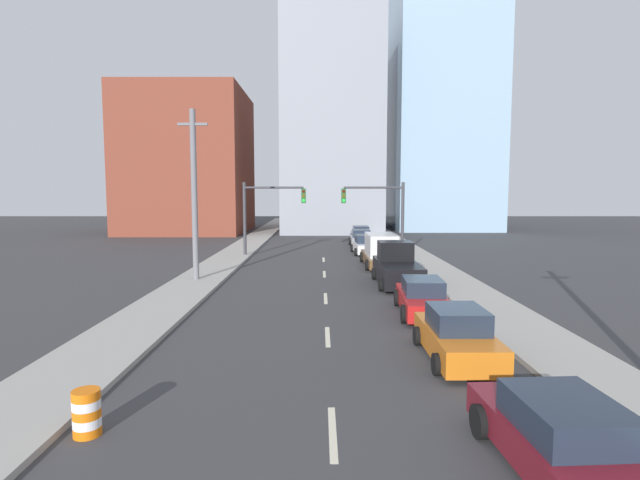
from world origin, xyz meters
The scene contains 22 objects.
sidewalk_left centered at (-6.97, 45.08, 0.08)m, with size 2.81×90.15×0.16m.
sidewalk_right centered at (6.97, 45.08, 0.08)m, with size 2.81×90.15×0.16m.
lane_stripe_at_9m centered at (0.00, 8.83, 0.00)m, with size 0.16×2.40×0.01m, color beige.
lane_stripe_at_16m centered at (0.00, 15.70, 0.00)m, with size 0.16×2.40×0.01m, color beige.
lane_stripe_at_22m centered at (0.00, 21.86, 0.00)m, with size 0.16×2.40×0.01m, color beige.
lane_stripe_at_29m centered at (0.00, 28.74, 0.00)m, with size 0.16×2.40×0.01m, color beige.
lane_stripe_at_35m centered at (0.00, 35.16, 0.00)m, with size 0.16×2.40×0.01m, color beige.
building_brick_left centered at (-16.42, 61.07, 8.53)m, with size 14.00×16.00×17.06m.
building_office_center centered at (1.16, 65.07, 12.87)m, with size 12.00×20.00×25.74m.
building_glass_right centered at (15.88, 69.07, 16.36)m, with size 13.00×20.00×32.73m.
traffic_signal_left centered at (-4.56, 36.90, 3.73)m, with size 4.79×0.35×5.68m.
traffic_signal_right centered at (4.58, 36.90, 3.73)m, with size 4.79×0.35×5.68m.
utility_pole_left_mid centered at (-7.09, 26.10, 4.81)m, with size 1.60×0.32×9.37m.
traffic_barrel centered at (-5.02, 8.73, 0.47)m, with size 0.56×0.56×0.95m.
sedan_maroon centered at (3.99, 7.23, 0.65)m, with size 2.30×4.74×1.41m.
sedan_orange centered at (3.81, 13.42, 0.70)m, with size 2.03×4.31×1.55m.
sedan_red centered at (3.90, 18.85, 0.68)m, with size 2.22×4.76×1.47m.
pickup_truck_black centered at (3.86, 25.38, 0.91)m, with size 2.35×5.43×2.26m.
box_truck_brown centered at (3.77, 31.88, 1.03)m, with size 2.36×6.20×2.18m.
sedan_white centered at (3.43, 38.71, 0.69)m, with size 2.30×4.52×1.52m.
sedan_silver centered at (3.46, 44.00, 0.70)m, with size 2.07×4.63×1.54m.
sedan_gray centered at (3.88, 49.22, 0.68)m, with size 2.02×4.60×1.50m.
Camera 1 is at (-0.26, -1.04, 4.97)m, focal length 28.00 mm.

